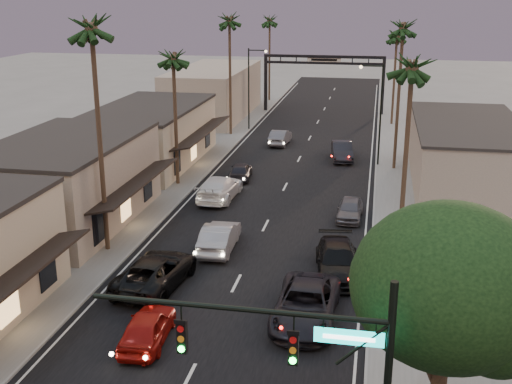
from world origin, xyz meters
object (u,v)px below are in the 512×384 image
at_px(palm_lc, 173,53).
at_px(palm_rb, 403,23).
at_px(oncoming_pickup, 156,271).
at_px(curbside_black, 338,261).
at_px(palm_ra, 413,60).
at_px(streetlight_right, 378,106).
at_px(streetlight_left, 251,82).
at_px(traffic_signal, 318,365).
at_px(palm_rc, 397,33).
at_px(oncoming_silver, 219,237).
at_px(arch, 324,69).
at_px(curbside_near, 306,304).
at_px(palm_lb, 91,21).
at_px(oncoming_red, 147,327).
at_px(palm_ld, 229,17).
at_px(palm_far, 270,17).
at_px(corner_tree, 451,292).

xyz_separation_m(palm_lc, palm_rb, (17.20, 8.00, 1.95)).
bearing_deg(oncoming_pickup, palm_rb, -110.29).
bearing_deg(curbside_black, palm_ra, 32.97).
bearing_deg(streetlight_right, streetlight_left, 136.79).
bearing_deg(palm_rb, streetlight_right, 149.24).
bearing_deg(traffic_signal, palm_ra, 81.72).
xyz_separation_m(palm_rc, curbside_black, (-3.37, -42.85, -9.64)).
relative_size(streetlight_left, palm_rb, 0.63).
distance_m(palm_rb, oncoming_silver, 25.92).
xyz_separation_m(traffic_signal, palm_lc, (-14.29, 32.00, 5.39)).
height_order(arch, palm_rb, palm_rb).
bearing_deg(palm_lc, curbside_near, -58.02).
relative_size(palm_lb, oncoming_pickup, 2.46).
distance_m(palm_rc, oncoming_red, 53.70).
distance_m(palm_lb, palm_lc, 14.30).
height_order(palm_ld, curbside_near, palm_ld).
xyz_separation_m(palm_ld, oncoming_pickup, (4.51, -37.12, -11.56)).
bearing_deg(oncoming_pickup, palm_far, -80.37).
bearing_deg(palm_ra, palm_lb, -173.37).
bearing_deg(oncoming_pickup, curbside_near, 170.39).
bearing_deg(oncoming_red, palm_rc, -106.12).
height_order(traffic_signal, palm_lb, palm_lb).
bearing_deg(oncoming_pickup, palm_lc, -70.40).
bearing_deg(oncoming_pickup, palm_lb, -36.79).
relative_size(oncoming_red, curbside_black, 0.78).
bearing_deg(oncoming_silver, streetlight_left, -84.04).
bearing_deg(palm_ra, palm_rb, 90.00).
distance_m(traffic_signal, palm_lb, 24.44).
distance_m(streetlight_right, palm_ra, 21.94).
relative_size(arch, palm_rc, 1.25).
bearing_deg(palm_rc, oncoming_pickup, -105.39).
relative_size(palm_rc, curbside_near, 1.97).
xyz_separation_m(palm_rb, curbside_black, (-3.37, -22.85, -11.59)).
bearing_deg(corner_tree, palm_far, 104.14).
xyz_separation_m(streetlight_left, palm_ra, (15.52, -34.00, 6.11)).
bearing_deg(streetlight_left, oncoming_pickup, -85.97).
height_order(traffic_signal, oncoming_red, traffic_signal).
xyz_separation_m(arch, palm_ld, (-8.60, -15.00, 6.88)).
relative_size(palm_lb, palm_rc, 1.25).
height_order(traffic_signal, curbside_black, traffic_signal).
bearing_deg(palm_rb, corner_tree, -88.63).
relative_size(corner_tree, palm_lc, 0.72).
bearing_deg(oncoming_red, corner_tree, 153.77).
distance_m(oncoming_silver, curbside_black, 7.57).
relative_size(streetlight_right, oncoming_silver, 1.77).
bearing_deg(palm_lc, oncoming_pickup, -76.03).
xyz_separation_m(streetlight_right, curbside_near, (-2.81, -29.35, -4.47)).
bearing_deg(streetlight_right, palm_rb, -30.76).
distance_m(oncoming_pickup, curbside_black, 9.88).
xyz_separation_m(palm_lb, palm_lc, (0.00, 14.00, -2.92)).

